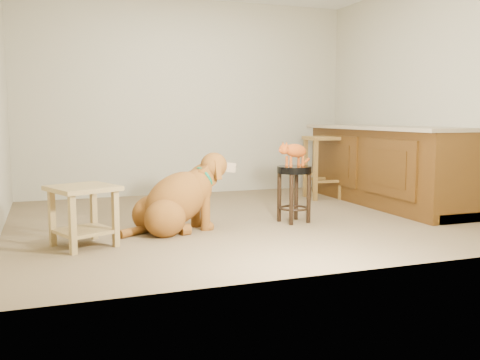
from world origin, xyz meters
name	(u,v)px	position (x,y,z in m)	size (l,w,h in m)	color
floor	(239,220)	(0.00, 0.00, 0.00)	(4.50, 4.00, 0.01)	brown
room_shell	(239,53)	(0.00, 0.00, 1.68)	(4.54, 4.04, 2.62)	#A8A287
cabinet_run	(383,168)	(1.94, 0.30, 0.44)	(0.70, 2.56, 0.94)	#4A2C0D
padded_stool	(294,183)	(0.47, -0.31, 0.40)	(0.34, 0.34, 0.56)	black
wood_stool	(323,166)	(1.50, 0.98, 0.42)	(0.47, 0.47, 0.80)	brown
side_table	(83,207)	(-1.57, -0.63, 0.33)	(0.63, 0.63, 0.50)	olive
golden_retriever	(178,201)	(-0.72, -0.33, 0.29)	(1.19, 0.66, 0.76)	brown
tabby_kitten	(293,151)	(0.46, -0.31, 0.71)	(0.42, 0.21, 0.27)	#8E390E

